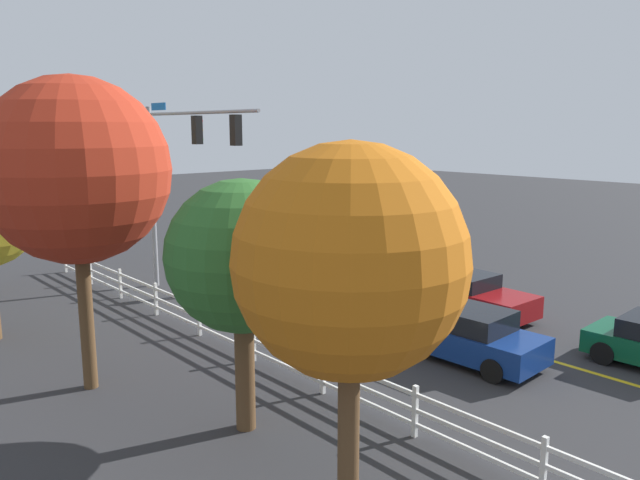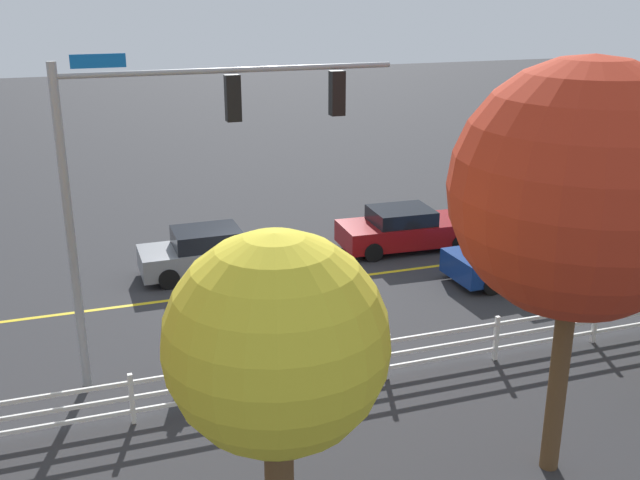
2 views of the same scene
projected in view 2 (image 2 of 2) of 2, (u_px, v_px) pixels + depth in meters
ground_plane at (256, 289)px, 22.63m from camera, size 120.00×120.00×0.00m
lane_center_stripe at (378, 273)px, 23.85m from camera, size 28.00×0.16×0.01m
signal_assembly at (173, 156)px, 16.25m from camera, size 7.43×0.38×7.40m
car_0 at (524, 255)px, 23.37m from camera, size 4.83×2.07×1.51m
car_1 at (406, 229)px, 25.94m from camera, size 4.74×2.18×1.45m
car_2 at (213, 252)px, 23.67m from camera, size 4.67×1.90×1.50m
car_3 at (569, 214)px, 27.78m from camera, size 4.09×2.08×1.36m
pedestrian at (186, 339)px, 17.41m from camera, size 0.47×0.41×1.69m
white_rail_fence at (443, 346)px, 17.77m from camera, size 26.10×0.10×1.15m
tree_3 at (277, 345)px, 10.63m from camera, size 3.27×3.27×5.56m
tree_4 at (580, 191)px, 12.57m from camera, size 4.46×4.46×7.70m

